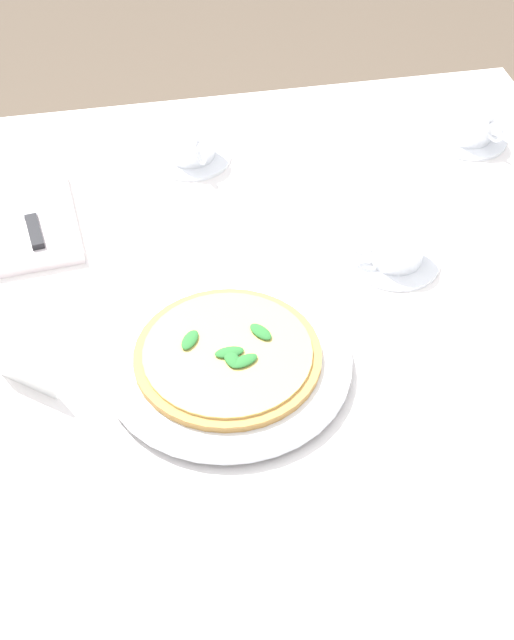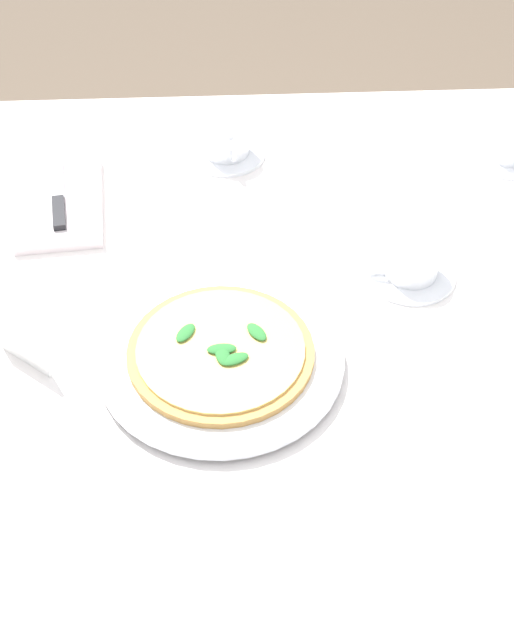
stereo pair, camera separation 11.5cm
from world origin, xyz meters
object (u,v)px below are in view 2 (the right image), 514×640
coffee_cup_right_edge (514,143)px  dinner_knife (58,193)px  pizza (221,351)px  coffee_cup_far_right (226,139)px  menu_card (23,346)px  pizza_plate (221,359)px  coffee_cup_near_left (411,262)px  napkin_folded (59,202)px

coffee_cup_right_edge → dinner_knife: coffee_cup_right_edge is taller
pizza → coffee_cup_far_right: coffee_cup_far_right is taller
menu_card → pizza_plate: bearing=34.9°
coffee_cup_right_edge → menu_card: bearing=119.7°
coffee_cup_far_right → menu_card: bearing=149.4°
coffee_cup_near_left → coffee_cup_right_edge: coffee_cup_right_edge is taller
menu_card → dinner_knife: bearing=127.7°
pizza → napkin_folded: (0.34, 0.24, -0.02)m
coffee_cup_far_right → coffee_cup_near_left: bearing=-141.0°
coffee_cup_near_left → coffee_cup_right_edge: size_ratio=1.02×
menu_card → napkin_folded: bearing=127.6°
dinner_knife → pizza: bearing=-152.9°
pizza_plate → napkin_folded: napkin_folded is taller
dinner_knife → coffee_cup_near_left: bearing=-118.1°
coffee_cup_right_edge → coffee_cup_near_left: bearing=142.1°
pizza_plate → menu_card: size_ratio=4.34×
coffee_cup_far_right → dinner_knife: bearing=115.6°
pizza_plate → coffee_cup_far_right: size_ratio=2.39×
coffee_cup_far_right → coffee_cup_right_edge: 0.47m
pizza_plate → coffee_cup_right_edge: coffee_cup_right_edge is taller
coffee_cup_near_left → dinner_knife: (0.19, 0.52, -0.00)m
pizza_plate → coffee_cup_near_left: 0.31m
pizza_plate → coffee_cup_near_left: size_ratio=2.38×
pizza → coffee_cup_right_edge: size_ratio=1.84×
pizza_plate → napkin_folded: 0.42m
coffee_cup_far_right → dinner_knife: (-0.13, 0.26, -0.01)m
pizza → napkin_folded: bearing=35.5°
dinner_knife → menu_card: bearing=170.7°
pizza_plate → pizza: size_ratio=1.32×
coffee_cup_near_left → menu_card: menu_card is taller
dinner_knife → napkin_folded: bearing=180.0°
pizza → dinner_knife: (0.35, 0.24, -0.00)m
pizza_plate → coffee_cup_right_edge: bearing=-48.1°
coffee_cup_right_edge → napkin_folded: size_ratio=0.56×
pizza_plate → menu_card: 0.25m
napkin_folded → pizza: bearing=-149.7°
dinner_knife → pizza_plate: bearing=-152.9°
pizza → menu_card: menu_card is taller
pizza_plate → napkin_folded: (0.34, 0.24, -0.00)m
coffee_cup_right_edge → pizza: bearing=131.9°
pizza → menu_card: 0.25m
coffee_cup_right_edge → menu_card: coffee_cup_right_edge is taller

